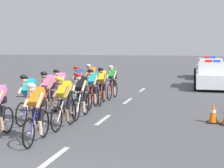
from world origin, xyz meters
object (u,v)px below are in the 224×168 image
cyclist_fifth (48,92)px  cyclist_eleventh (91,79)px  cyclist_sixth (81,95)px  cyclist_third (28,98)px  cyclist_second (36,112)px  cyclist_seventh (60,88)px  cyclist_twelfth (112,82)px  cyclist_fourth (64,101)px  police_car_second (209,69)px  cyclist_eighth (92,88)px  traffic_cone_far (213,113)px  police_car_nearest (212,76)px  cyclist_ninth (78,83)px  cyclist_tenth (102,85)px

cyclist_fifth → cyclist_eleventh: 4.88m
cyclist_sixth → cyclist_third: bearing=-139.9°
cyclist_second → cyclist_seventh: bearing=105.4°
cyclist_third → cyclist_twelfth: (1.32, 5.45, 0.00)m
cyclist_second → cyclist_seventh: same height
cyclist_fourth → cyclist_twelfth: same height
cyclist_fifth → cyclist_seventh: size_ratio=1.00×
cyclist_second → police_car_second: 19.48m
cyclist_eighth → traffic_cone_far: size_ratio=2.69×
police_car_second → cyclist_eighth: bearing=-108.3°
cyclist_twelfth → cyclist_sixth: bearing=-89.9°
cyclist_second → cyclist_third: 2.36m
cyclist_third → police_car_nearest: (5.81, 10.76, -0.11)m
cyclist_twelfth → cyclist_eleventh: bearing=146.8°
cyclist_ninth → police_car_second: (5.80, 12.32, -0.11)m
cyclist_third → cyclist_seventh: same height
cyclist_fourth → traffic_cone_far: bearing=22.4°
cyclist_second → police_car_second: (4.57, 18.93, -0.11)m
cyclist_sixth → police_car_nearest: police_car_nearest is taller
cyclist_eleventh → cyclist_second: bearing=-81.9°
cyclist_second → cyclist_fifth: bearing=109.5°
cyclist_sixth → cyclist_ninth: same height
police_car_second → cyclist_tenth: bearing=-109.4°
cyclist_seventh → police_car_nearest: police_car_nearest is taller
cyclist_seventh → police_car_nearest: (5.81, 8.26, -0.11)m
traffic_cone_far → cyclist_third: bearing=-166.1°
cyclist_fifth → cyclist_third: bearing=-91.4°
police_car_nearest → cyclist_second: bearing=-109.7°
police_car_nearest → cyclist_tenth: bearing=-123.8°
cyclist_third → traffic_cone_far: (5.55, 1.37, -0.48)m
cyclist_tenth → cyclist_fourth: bearing=-89.2°
cyclist_fourth → cyclist_fifth: (-1.28, 1.76, 0.00)m
cyclist_eighth → cyclist_third: bearing=-111.8°
cyclist_third → cyclist_tenth: (1.25, 3.95, 0.00)m
traffic_cone_far → cyclist_eighth: bearing=160.6°
cyclist_second → traffic_cone_far: bearing=38.1°
cyclist_eighth → cyclist_seventh: bearing=-160.3°
cyclist_sixth → police_car_second: police_car_second is taller
cyclist_second → cyclist_seventh: 4.68m
cyclist_seventh → cyclist_eighth: same height
cyclist_seventh → cyclist_twelfth: same height
cyclist_eleventh → police_car_second: police_car_second is taller
cyclist_second → cyclist_twelfth: size_ratio=1.00×
cyclist_twelfth → police_car_nearest: (4.49, 5.31, -0.11)m
cyclist_eighth → cyclist_ninth: size_ratio=1.00×
cyclist_sixth → cyclist_tenth: bearing=91.5°
cyclist_fifth → cyclist_sixth: size_ratio=1.00×
cyclist_seventh → cyclist_ninth: bearing=89.7°
cyclist_third → cyclist_tenth: size_ratio=1.00×
police_car_nearest → cyclist_eighth: bearing=-120.6°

